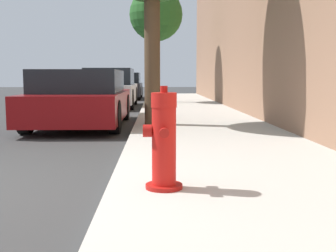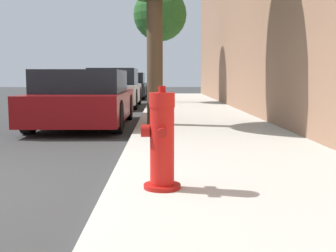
{
  "view_description": "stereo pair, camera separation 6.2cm",
  "coord_description": "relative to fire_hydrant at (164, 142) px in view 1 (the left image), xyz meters",
  "views": [
    {
      "loc": [
        2.06,
        -3.83,
        1.07
      ],
      "look_at": [
        2.2,
        0.87,
        0.51
      ],
      "focal_mm": 45.0,
      "sensor_mm": 36.0,
      "label": 1
    },
    {
      "loc": [
        2.12,
        -3.83,
        1.07
      ],
      "look_at": [
        2.2,
        0.87,
        0.51
      ],
      "focal_mm": 45.0,
      "sensor_mm": 36.0,
      "label": 2
    }
  ],
  "objects": [
    {
      "name": "sidewalk_slab",
      "position": [
        0.88,
        0.33,
        -0.46
      ],
      "size": [
        2.74,
        40.0,
        0.12
      ],
      "color": "beige",
      "rests_on": "ground_plane"
    },
    {
      "name": "parked_car_near",
      "position": [
        -1.66,
        5.59,
        0.08
      ],
      "size": [
        1.86,
        4.13,
        1.21
      ],
      "color": "maroon",
      "rests_on": "ground_plane"
    },
    {
      "name": "parked_car_far",
      "position": [
        -1.62,
        16.93,
        0.09
      ],
      "size": [
        1.76,
        3.81,
        1.25
      ],
      "color": "black",
      "rests_on": "ground_plane"
    },
    {
      "name": "parked_car_mid",
      "position": [
        -1.64,
        11.36,
        0.14
      ],
      "size": [
        1.72,
        4.19,
        1.35
      ],
      "color": "silver",
      "rests_on": "ground_plane"
    },
    {
      "name": "fire_hydrant",
      "position": [
        0.0,
        0.0,
        0.0
      ],
      "size": [
        0.34,
        0.33,
        0.87
      ],
      "color": "#A91511",
      "rests_on": "sidewalk_slab"
    },
    {
      "name": "street_tree_far",
      "position": [
        -0.04,
        12.53,
        2.83
      ],
      "size": [
        1.98,
        1.98,
        4.24
      ],
      "color": "brown",
      "rests_on": "sidewalk_slab"
    }
  ]
}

